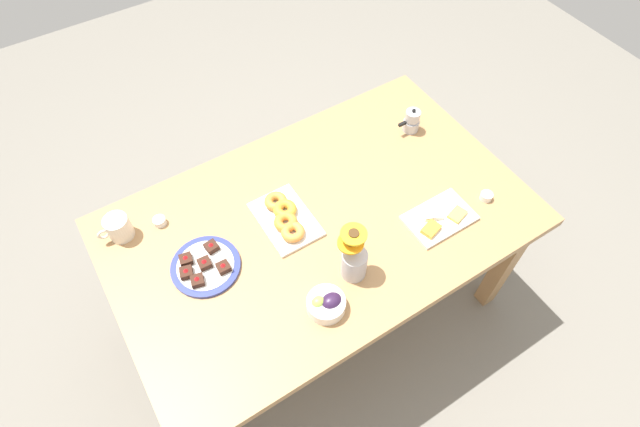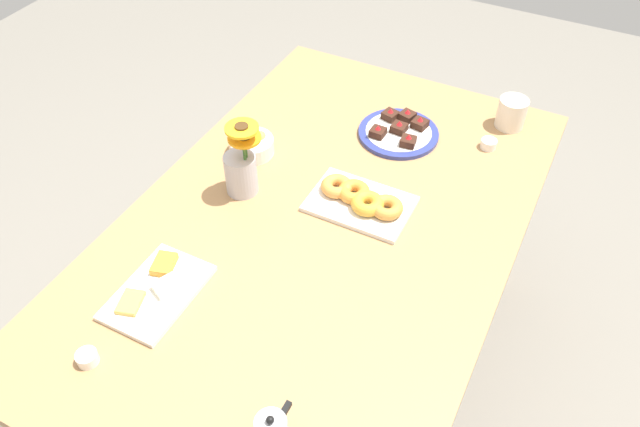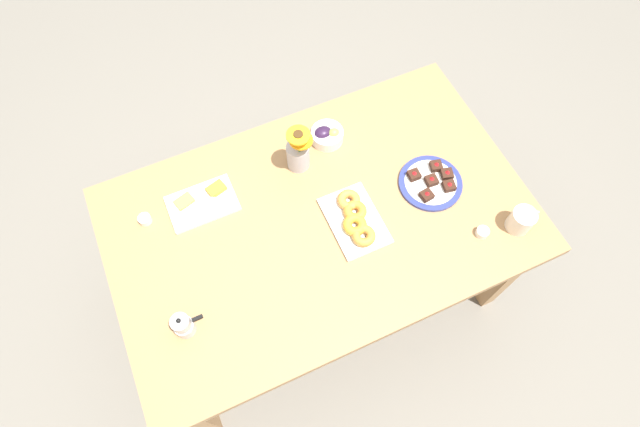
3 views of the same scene
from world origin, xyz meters
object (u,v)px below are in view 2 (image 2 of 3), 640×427
Objects in this scene: grape_bowl at (251,145)px; cheese_platter at (158,290)px; jam_cup_berry at (87,358)px; dessert_plate at (399,132)px; coffee_mug at (512,112)px; croissant_platter at (361,200)px; flower_vase at (241,169)px; jam_cup_honey at (489,144)px; dining_table at (320,245)px.

cheese_platter is at bearing -172.13° from grape_bowl.
grape_bowl reaches higher than jam_cup_berry.
grape_bowl is 0.46m from dessert_plate.
coffee_mug is 0.61m from croissant_platter.
coffee_mug is 1.20m from cheese_platter.
cheese_platter is 0.41m from flower_vase.
jam_cup_honey is (0.35, -0.63, -0.01)m from grape_bowl.
jam_cup_berry is at bearing -175.68° from grape_bowl.
croissant_platter is 5.84× the size of jam_cup_honey.
dessert_plate reaches higher than jam_cup_honey.
grape_bowl is (0.18, 0.32, 0.12)m from dining_table.
flower_vase is (0.41, 0.01, 0.07)m from cheese_platter.
coffee_mug is at bearing -42.50° from flower_vase.
dessert_plate is at bearing -5.15° from dining_table.
dessert_plate is at bearing 125.00° from coffee_mug.
flower_vase is (0.02, 0.25, 0.17)m from dining_table.
coffee_mug is 1.41m from jam_cup_berry.
coffee_mug reaches higher than jam_cup_honey.
flower_vase reaches higher than dessert_plate.
grape_bowl is 2.78× the size of jam_cup_honey.
coffee_mug is 2.62× the size of jam_cup_berry.
coffee_mug is at bearing -26.74° from dining_table.
grape_bowl is (-0.49, 0.66, -0.02)m from coffee_mug.
croissant_platter is (0.50, -0.31, 0.01)m from cheese_platter.
croissant_platter is 5.84× the size of jam_cup_berry.
coffee_mug is 0.54× the size of flower_vase.
jam_cup_berry is 1.11m from dessert_plate.
dining_table is at bearing -94.98° from flower_vase.
croissant_platter is at bearing -24.42° from jam_cup_berry.
dessert_plate reaches higher than croissant_platter.
dessert_plate is at bearing 4.20° from croissant_platter.
dessert_plate is (0.85, -0.29, 0.00)m from cheese_platter.
flower_vase reaches higher than cheese_platter.
cheese_platter is at bearing 147.70° from dining_table.
jam_cup_berry reaches higher than dining_table.
grape_bowl is at bearing 4.32° from jam_cup_berry.
coffee_mug is at bearing -25.99° from croissant_platter.
jam_cup_honey is at bearing -60.91° from grape_bowl.
coffee_mug reaches higher than dining_table.
grape_bowl reaches higher than croissant_platter.
grape_bowl is 0.51× the size of cheese_platter.
jam_cup_berry is (-0.72, 0.33, -0.01)m from croissant_platter.
dining_table is 0.67m from jam_cup_berry.
croissant_platter is 0.80m from jam_cup_berry.
grape_bowl is 0.72m from jam_cup_honey.
jam_cup_honey and jam_cup_berry have the same top height.
dining_table is 0.17m from croissant_platter.
grape_bowl is at bearing 81.11° from croissant_platter.
cheese_platter is 1.11× the size of flower_vase.
coffee_mug is 0.36m from dessert_plate.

